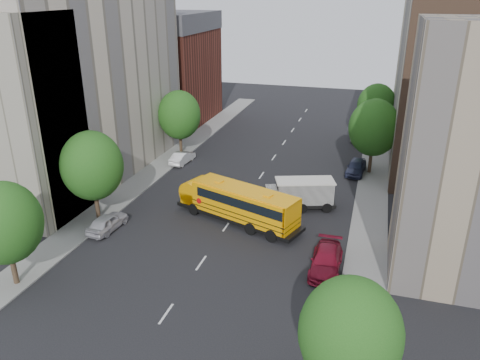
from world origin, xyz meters
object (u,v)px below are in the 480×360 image
at_px(street_tree_0, 4,223).
at_px(street_tree_5, 377,106).
at_px(parked_car_3, 326,261).
at_px(parked_car_4, 356,167).
at_px(safari_truck, 300,193).
at_px(street_tree_3, 350,333).
at_px(parked_car_0, 107,222).
at_px(parked_car_5, 356,134).
at_px(school_bus, 237,202).
at_px(parked_car_1, 182,157).
at_px(street_tree_2, 179,115).
at_px(street_tree_4, 374,128).
at_px(street_tree_1, 92,166).

relative_size(street_tree_0, street_tree_5, 0.99).
height_order(parked_car_3, parked_car_4, parked_car_4).
height_order(safari_truck, parked_car_4, safari_truck).
bearing_deg(safari_truck, street_tree_3, -93.64).
distance_m(parked_car_0, parked_car_3, 18.02).
distance_m(street_tree_0, parked_car_5, 44.90).
xyz_separation_m(street_tree_0, parked_car_4, (20.60, 27.40, -3.87)).
xyz_separation_m(street_tree_3, parked_car_0, (-20.21, 12.54, -3.74)).
bearing_deg(school_bus, street_tree_0, -111.78).
distance_m(parked_car_1, parked_car_5, 23.72).
distance_m(street_tree_2, school_bus, 19.11).
bearing_deg(street_tree_2, safari_truck, -33.75).
distance_m(school_bus, safari_truck, 6.19).
bearing_deg(parked_car_1, school_bus, 135.03).
height_order(street_tree_3, parked_car_5, street_tree_3).
bearing_deg(parked_car_0, safari_truck, -145.16).
bearing_deg(parked_car_5, street_tree_5, -6.54).
height_order(parked_car_3, parked_car_5, parked_car_3).
distance_m(street_tree_4, street_tree_5, 12.01).
relative_size(school_bus, parked_car_1, 2.92).
distance_m(street_tree_1, street_tree_4, 28.43).
bearing_deg(street_tree_5, school_bus, -111.18).
xyz_separation_m(safari_truck, parked_car_1, (-14.83, 7.98, -0.79)).
distance_m(parked_car_1, parked_car_4, 19.33).
bearing_deg(parked_car_3, street_tree_3, -79.73).
bearing_deg(street_tree_1, street_tree_3, -32.47).
xyz_separation_m(street_tree_1, street_tree_3, (22.00, -14.00, -0.50)).
bearing_deg(parked_car_3, safari_truck, 110.41).
distance_m(street_tree_1, parked_car_5, 36.28).
bearing_deg(safari_truck, street_tree_1, -175.10).
bearing_deg(street_tree_3, street_tree_5, 90.00).
bearing_deg(street_tree_5, street_tree_3, -90.00).
xyz_separation_m(parked_car_0, parked_car_3, (18.01, -0.81, 0.03)).
xyz_separation_m(street_tree_2, parked_car_5, (19.80, 12.11, -4.11)).
xyz_separation_m(street_tree_4, safari_truck, (-5.77, -10.84, -3.62)).
bearing_deg(street_tree_4, parked_car_5, 100.30).
distance_m(school_bus, parked_car_0, 10.85).
bearing_deg(street_tree_1, parked_car_3, -6.55).
height_order(street_tree_1, street_tree_3, street_tree_1).
distance_m(parked_car_3, parked_car_4, 19.69).
relative_size(street_tree_2, school_bus, 0.65).
height_order(street_tree_1, street_tree_4, street_tree_4).
distance_m(street_tree_0, street_tree_1, 10.00).
height_order(school_bus, parked_car_5, school_bus).
relative_size(parked_car_0, parked_car_4, 0.93).
distance_m(street_tree_2, street_tree_3, 38.83).
distance_m(street_tree_0, safari_truck, 23.83).
bearing_deg(street_tree_1, street_tree_4, 39.29).
bearing_deg(parked_car_1, parked_car_5, -136.04).
bearing_deg(parked_car_4, street_tree_5, 88.96).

